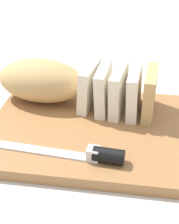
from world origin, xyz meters
TOP-DOWN VIEW (x-y plane):
  - ground_plane at (0.00, 0.00)m, footprint 3.00×3.00m
  - cutting_board at (0.00, 0.00)m, footprint 0.39×0.31m
  - bread_loaf at (-0.06, 0.08)m, footprint 0.34×0.13m
  - bread_knife at (0.01, -0.10)m, footprint 0.27×0.04m
  - crumb_near_knife at (0.05, 0.03)m, footprint 0.01×0.01m
  - crumb_near_loaf at (0.04, 0.06)m, footprint 0.01×0.01m

SIDE VIEW (x-z plane):
  - ground_plane at x=0.00m, z-range 0.00..0.00m
  - cutting_board at x=0.00m, z-range 0.00..0.02m
  - crumb_near_knife at x=0.05m, z-range 0.02..0.03m
  - crumb_near_loaf at x=0.04m, z-range 0.02..0.03m
  - bread_knife at x=0.01m, z-range 0.02..0.04m
  - bread_loaf at x=-0.06m, z-range 0.02..0.11m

